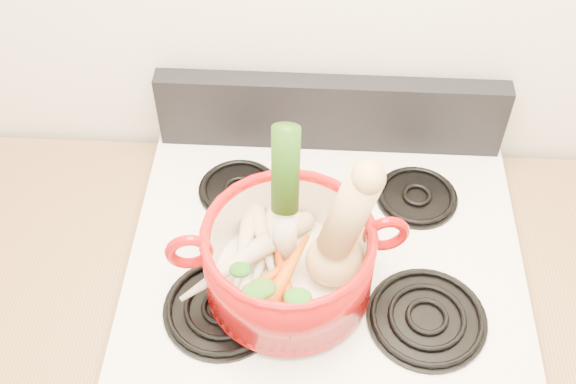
# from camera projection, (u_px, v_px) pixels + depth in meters

# --- Properties ---
(stove_body) EXTENTS (0.76, 0.65, 0.92)m
(stove_body) POSITION_uv_depth(u_px,v_px,m) (318.00, 364.00, 1.82)
(stove_body) COLOR silver
(stove_body) RESTS_ON floor
(cooktop) EXTENTS (0.78, 0.67, 0.03)m
(cooktop) POSITION_uv_depth(u_px,v_px,m) (326.00, 251.00, 1.46)
(cooktop) COLOR silver
(cooktop) RESTS_ON stove_body
(control_backsplash) EXTENTS (0.76, 0.05, 0.18)m
(control_backsplash) POSITION_uv_depth(u_px,v_px,m) (330.00, 113.00, 1.58)
(control_backsplash) COLOR black
(control_backsplash) RESTS_ON cooktop
(burner_front_left) EXTENTS (0.22, 0.22, 0.02)m
(burner_front_left) POSITION_uv_depth(u_px,v_px,m) (223.00, 308.00, 1.35)
(burner_front_left) COLOR black
(burner_front_left) RESTS_ON cooktop
(burner_front_right) EXTENTS (0.22, 0.22, 0.02)m
(burner_front_right) POSITION_uv_depth(u_px,v_px,m) (427.00, 317.00, 1.33)
(burner_front_right) COLOR black
(burner_front_right) RESTS_ON cooktop
(burner_back_left) EXTENTS (0.17, 0.17, 0.02)m
(burner_back_left) POSITION_uv_depth(u_px,v_px,m) (239.00, 188.00, 1.55)
(burner_back_left) COLOR black
(burner_back_left) RESTS_ON cooktop
(burner_back_right) EXTENTS (0.17, 0.17, 0.02)m
(burner_back_right) POSITION_uv_depth(u_px,v_px,m) (417.00, 196.00, 1.53)
(burner_back_right) COLOR black
(burner_back_right) RESTS_ON cooktop
(dutch_oven) EXTENTS (0.36, 0.36, 0.15)m
(dutch_oven) POSITION_uv_depth(u_px,v_px,m) (289.00, 260.00, 1.31)
(dutch_oven) COLOR #9D0A0A
(dutch_oven) RESTS_ON burner_front_left
(pot_handle_left) EXTENTS (0.09, 0.03, 0.09)m
(pot_handle_left) POSITION_uv_depth(u_px,v_px,m) (189.00, 252.00, 1.26)
(pot_handle_left) COLOR #9D0A0A
(pot_handle_left) RESTS_ON dutch_oven
(pot_handle_right) EXTENTS (0.09, 0.03, 0.09)m
(pot_handle_right) POSITION_uv_depth(u_px,v_px,m) (386.00, 234.00, 1.29)
(pot_handle_right) COLOR #9D0A0A
(pot_handle_right) RESTS_ON dutch_oven
(squash) EXTENTS (0.21, 0.16, 0.29)m
(squash) POSITION_uv_depth(u_px,v_px,m) (337.00, 229.00, 1.25)
(squash) COLOR tan
(squash) RESTS_ON dutch_oven
(leek) EXTENTS (0.05, 0.11, 0.32)m
(leek) POSITION_uv_depth(u_px,v_px,m) (285.00, 200.00, 1.26)
(leek) COLOR silver
(leek) RESTS_ON dutch_oven
(ginger) EXTENTS (0.08, 0.06, 0.04)m
(ginger) POSITION_uv_depth(u_px,v_px,m) (290.00, 223.00, 1.40)
(ginger) COLOR tan
(ginger) RESTS_ON dutch_oven
(parsnip_0) EXTENTS (0.07, 0.21, 0.06)m
(parsnip_0) POSITION_uv_depth(u_px,v_px,m) (263.00, 253.00, 1.36)
(parsnip_0) COLOR #EEE6C2
(parsnip_0) RESTS_ON dutch_oven
(parsnip_1) EXTENTS (0.07, 0.22, 0.06)m
(parsnip_1) POSITION_uv_depth(u_px,v_px,m) (244.00, 246.00, 1.36)
(parsnip_1) COLOR beige
(parsnip_1) RESTS_ON dutch_oven
(parsnip_2) EXTENTS (0.11, 0.22, 0.06)m
(parsnip_2) POSITION_uv_depth(u_px,v_px,m) (262.00, 231.00, 1.37)
(parsnip_2) COLOR beige
(parsnip_2) RESTS_ON dutch_oven
(parsnip_3) EXTENTS (0.18, 0.15, 0.06)m
(parsnip_3) POSITION_uv_depth(u_px,v_px,m) (226.00, 269.00, 1.30)
(parsnip_3) COLOR beige
(parsnip_3) RESTS_ON dutch_oven
(carrot_0) EXTENTS (0.09, 0.18, 0.05)m
(carrot_0) POSITION_uv_depth(u_px,v_px,m) (275.00, 290.00, 1.30)
(carrot_0) COLOR #C23609
(carrot_0) RESTS_ON dutch_oven
(carrot_1) EXTENTS (0.08, 0.15, 0.04)m
(carrot_1) POSITION_uv_depth(u_px,v_px,m) (268.00, 295.00, 1.29)
(carrot_1) COLOR #BE3809
(carrot_1) RESTS_ON dutch_oven
(carrot_2) EXTENTS (0.09, 0.20, 0.05)m
(carrot_2) POSITION_uv_depth(u_px,v_px,m) (287.00, 291.00, 1.29)
(carrot_2) COLOR #C53E09
(carrot_2) RESTS_ON dutch_oven
(carrot_3) EXTENTS (0.11, 0.11, 0.04)m
(carrot_3) POSITION_uv_depth(u_px,v_px,m) (269.00, 278.00, 1.30)
(carrot_3) COLOR #CC540A
(carrot_3) RESTS_ON dutch_oven
(carrot_4) EXTENTS (0.10, 0.18, 0.05)m
(carrot_4) POSITION_uv_depth(u_px,v_px,m) (286.00, 274.00, 1.29)
(carrot_4) COLOR #D25E0A
(carrot_4) RESTS_ON dutch_oven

